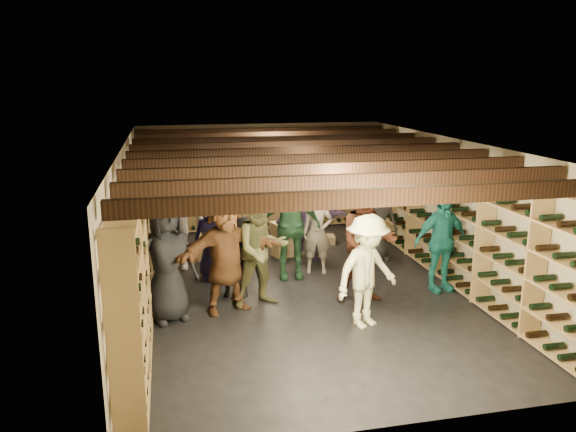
% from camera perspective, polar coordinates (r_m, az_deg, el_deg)
% --- Properties ---
extents(ground, '(8.00, 8.00, 0.00)m').
position_cam_1_polar(ground, '(9.53, 1.33, -7.12)').
color(ground, black).
rests_on(ground, ground).
extents(walls, '(5.52, 8.02, 2.40)m').
position_cam_1_polar(walls, '(9.17, 1.38, -0.10)').
color(walls, tan).
rests_on(walls, ground).
extents(ceiling, '(5.50, 8.00, 0.01)m').
position_cam_1_polar(ceiling, '(8.95, 1.42, 7.37)').
color(ceiling, beige).
rests_on(ceiling, walls).
extents(ceiling_joists, '(5.40, 7.12, 0.18)m').
position_cam_1_polar(ceiling_joists, '(8.97, 1.42, 6.48)').
color(ceiling_joists, black).
rests_on(ceiling_joists, ground).
extents(wine_rack_left, '(0.32, 7.50, 2.15)m').
position_cam_1_polar(wine_rack_left, '(8.97, -14.81, -1.72)').
color(wine_rack_left, '#A27C4E').
rests_on(wine_rack_left, ground).
extents(wine_rack_right, '(0.32, 7.50, 2.15)m').
position_cam_1_polar(wine_rack_right, '(10.10, 15.69, -0.04)').
color(wine_rack_right, '#A27C4E').
rests_on(wine_rack_right, ground).
extents(wine_rack_back, '(4.70, 0.30, 2.15)m').
position_cam_1_polar(wine_rack_back, '(12.86, -2.64, 3.40)').
color(wine_rack_back, '#A27C4E').
rests_on(wine_rack_back, ground).
extents(crate_stack_left, '(0.57, 0.44, 0.68)m').
position_cam_1_polar(crate_stack_left, '(10.87, -7.80, -2.67)').
color(crate_stack_left, tan).
rests_on(crate_stack_left, ground).
extents(crate_stack_right, '(0.58, 0.47, 0.68)m').
position_cam_1_polar(crate_stack_right, '(11.01, -0.30, -2.32)').
color(crate_stack_right, tan).
rests_on(crate_stack_right, ground).
extents(crate_loose, '(0.55, 0.41, 0.17)m').
position_cam_1_polar(crate_loose, '(11.89, 3.54, -2.39)').
color(crate_loose, tan).
rests_on(crate_loose, ground).
extents(person_0, '(1.02, 0.85, 1.78)m').
position_cam_1_polar(person_0, '(8.15, -12.23, -4.51)').
color(person_0, black).
rests_on(person_0, ground).
extents(person_1, '(0.67, 0.51, 1.63)m').
position_cam_1_polar(person_1, '(8.91, -5.31, -3.12)').
color(person_1, black).
rests_on(person_1, ground).
extents(person_2, '(0.99, 0.85, 1.78)m').
position_cam_1_polar(person_2, '(8.49, -2.73, -3.43)').
color(person_2, brown).
rests_on(person_2, ground).
extents(person_3, '(1.20, 0.97, 1.62)m').
position_cam_1_polar(person_3, '(7.88, 8.03, -5.59)').
color(person_3, '#EBECB3').
rests_on(person_3, ground).
extents(person_4, '(1.01, 0.51, 1.65)m').
position_cam_1_polar(person_4, '(9.43, 15.30, -2.54)').
color(person_4, '#1C7A73').
rests_on(person_4, ground).
extents(person_5, '(1.75, 1.04, 1.80)m').
position_cam_1_polar(person_5, '(8.34, -6.32, -3.76)').
color(person_5, brown).
rests_on(person_5, ground).
extents(person_6, '(0.84, 0.68, 1.48)m').
position_cam_1_polar(person_6, '(9.72, -7.59, -2.21)').
color(person_6, '#1C1A44').
rests_on(person_6, ground).
extents(person_7, '(0.62, 0.49, 1.49)m').
position_cam_1_polar(person_7, '(9.97, 3.00, -1.68)').
color(person_7, gray).
rests_on(person_7, ground).
extents(person_8, '(1.01, 0.83, 1.89)m').
position_cam_1_polar(person_8, '(8.72, 8.04, -2.71)').
color(person_8, '#482215').
rests_on(person_8, ground).
extents(person_9, '(1.31, 0.86, 1.91)m').
position_cam_1_polar(person_9, '(10.24, -11.29, -0.28)').
color(person_9, beige).
rests_on(person_9, ground).
extents(person_10, '(1.12, 0.56, 1.84)m').
position_cam_1_polar(person_10, '(9.67, 0.18, -1.06)').
color(person_10, '#265433').
rests_on(person_10, ground).
extents(person_11, '(1.57, 0.85, 1.61)m').
position_cam_1_polar(person_11, '(10.59, 2.11, -0.38)').
color(person_11, slate).
rests_on(person_11, ground).
extents(person_12, '(0.91, 0.67, 1.71)m').
position_cam_1_polar(person_12, '(10.77, 8.95, -0.03)').
color(person_12, '#343438').
rests_on(person_12, ground).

